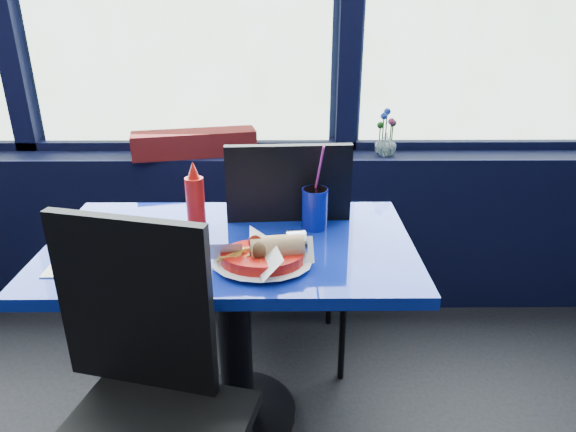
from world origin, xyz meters
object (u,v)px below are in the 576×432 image
object	(u,v)px
chair_near_back	(290,243)
ketchup_bottle	(195,199)
planter_box	(195,143)
flower_vase	(386,141)
near_table	(233,289)
food_basket	(264,256)
chair_near_front	(142,393)
soda_cup	(315,208)

from	to	relation	value
chair_near_back	ketchup_bottle	xyz separation A→B (m)	(-0.33, -0.19, 0.26)
planter_box	flower_vase	distance (m)	0.90
near_table	food_basket	size ratio (longest dim) A/B	3.88
near_table	ketchup_bottle	bearing A→B (deg)	137.13
chair_near_front	flower_vase	size ratio (longest dim) A/B	4.58
near_table	soda_cup	distance (m)	0.40
ketchup_bottle	soda_cup	xyz separation A→B (m)	(0.41, -0.01, -0.03)
near_table	flower_vase	size ratio (longest dim) A/B	5.46
chair_near_back	planter_box	world-z (taller)	chair_near_back
planter_box	soda_cup	size ratio (longest dim) A/B	1.89
flower_vase	soda_cup	distance (m)	0.81
planter_box	food_basket	size ratio (longest dim) A/B	1.86
near_table	food_basket	xyz separation A→B (m)	(0.12, -0.17, 0.22)
planter_box	flower_vase	world-z (taller)	flower_vase
chair_near_front	chair_near_back	xyz separation A→B (m)	(0.38, 0.82, 0.01)
chair_near_front	soda_cup	size ratio (longest dim) A/B	3.32
food_basket	soda_cup	distance (m)	0.33
near_table	soda_cup	world-z (taller)	soda_cup
chair_near_front	chair_near_back	distance (m)	0.91
chair_near_back	soda_cup	distance (m)	0.32
chair_near_front	flower_vase	world-z (taller)	flower_vase
near_table	planter_box	distance (m)	0.92
planter_box	soda_cup	distance (m)	0.90
chair_near_front	ketchup_bottle	bearing A→B (deg)	99.09
chair_near_front	soda_cup	world-z (taller)	soda_cup
near_table	chair_near_back	distance (m)	0.37
near_table	soda_cup	xyz separation A→B (m)	(0.28, 0.11, 0.26)
near_table	planter_box	bearing A→B (deg)	106.33
chair_near_front	food_basket	distance (m)	0.50
near_table	flower_vase	xyz separation A→B (m)	(0.66, 0.83, 0.30)
flower_vase	ketchup_bottle	bearing A→B (deg)	-137.82
chair_near_front	soda_cup	xyz separation A→B (m)	(0.47, 0.62, 0.25)
chair_near_back	planter_box	size ratio (longest dim) A/B	1.79
chair_near_back	food_basket	bearing A→B (deg)	77.23
near_table	flower_vase	bearing A→B (deg)	51.60
near_table	flower_vase	distance (m)	1.10
chair_near_back	food_basket	distance (m)	0.52
flower_vase	soda_cup	world-z (taller)	soda_cup
near_table	ketchup_bottle	distance (m)	0.34
food_basket	chair_near_back	bearing A→B (deg)	96.65
flower_vase	soda_cup	size ratio (longest dim) A/B	0.73
food_basket	ketchup_bottle	xyz separation A→B (m)	(-0.25, 0.29, 0.07)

